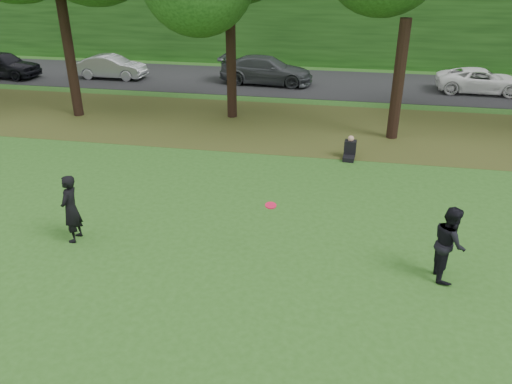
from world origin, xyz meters
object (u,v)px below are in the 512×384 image
player_right (449,243)px  seated_person (350,150)px  frisbee (271,205)px  player_left (71,209)px

player_right → seated_person: player_right is taller
frisbee → seated_person: 7.29m
player_left → player_right: size_ratio=1.01×
seated_person → player_left: bearing=-129.9°
frisbee → seated_person: frisbee is taller
player_right → seated_person: size_ratio=2.16×
player_left → seated_person: bearing=133.0°
frisbee → player_left: bearing=-178.3°
player_right → frisbee: 4.12m
player_left → seated_person: 9.96m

